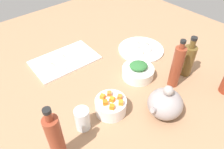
# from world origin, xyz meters

# --- Properties ---
(tabletop) EXTENTS (1.90, 1.90, 0.03)m
(tabletop) POSITION_xyz_m (0.00, 0.00, 0.01)
(tabletop) COLOR #9E7352
(tabletop) RESTS_ON ground
(cutting_board) EXTENTS (0.34, 0.23, 0.01)m
(cutting_board) POSITION_xyz_m (0.08, -0.29, 0.03)
(cutting_board) COLOR white
(cutting_board) RESTS_ON tabletop
(plate_tofu) EXTENTS (0.25, 0.25, 0.01)m
(plate_tofu) POSITION_xyz_m (-0.30, -0.09, 0.04)
(plate_tofu) COLOR white
(plate_tofu) RESTS_ON tabletop
(bowl_greens) EXTENTS (0.15, 0.15, 0.05)m
(bowl_greens) POSITION_xyz_m (-0.12, 0.05, 0.06)
(bowl_greens) COLOR white
(bowl_greens) RESTS_ON tabletop
(bowl_carrots) EXTENTS (0.13, 0.13, 0.06)m
(bowl_carrots) POSITION_xyz_m (0.12, 0.12, 0.06)
(bowl_carrots) COLOR white
(bowl_carrots) RESTS_ON tabletop
(teapot) EXTENTS (0.16, 0.14, 0.15)m
(teapot) POSITION_xyz_m (-0.04, 0.27, 0.09)
(teapot) COLOR #9B908F
(teapot) RESTS_ON tabletop
(bottle_1) EXTENTS (0.05, 0.05, 0.25)m
(bottle_1) POSITION_xyz_m (0.37, 0.16, 0.14)
(bottle_1) COLOR brown
(bottle_1) RESTS_ON tabletop
(bottle_2) EXTENTS (0.05, 0.05, 0.24)m
(bottle_2) POSITION_xyz_m (-0.20, 0.20, 0.14)
(bottle_2) COLOR brown
(bottle_2) RESTS_ON tabletop
(bottle_3) EXTENTS (0.06, 0.06, 0.20)m
(bottle_3) POSITION_xyz_m (-0.31, 0.18, 0.11)
(bottle_3) COLOR brown
(bottle_3) RESTS_ON tabletop
(drinking_glass_1) EXTENTS (0.06, 0.06, 0.10)m
(drinking_glass_1) POSITION_xyz_m (0.25, 0.11, 0.08)
(drinking_glass_1) COLOR white
(drinking_glass_1) RESTS_ON tabletop
(carrot_cube_0) EXTENTS (0.03, 0.03, 0.02)m
(carrot_cube_0) POSITION_xyz_m (0.10, 0.10, 0.10)
(carrot_cube_0) COLOR orange
(carrot_cube_0) RESTS_ON bowl_carrots
(carrot_cube_1) EXTENTS (0.02, 0.02, 0.02)m
(carrot_cube_1) POSITION_xyz_m (0.14, 0.12, 0.10)
(carrot_cube_1) COLOR orange
(carrot_cube_1) RESTS_ON bowl_carrots
(carrot_cube_2) EXTENTS (0.02, 0.02, 0.02)m
(carrot_cube_2) POSITION_xyz_m (0.08, 0.14, 0.10)
(carrot_cube_2) COLOR orange
(carrot_cube_2) RESTS_ON bowl_carrots
(carrot_cube_3) EXTENTS (0.02, 0.02, 0.02)m
(carrot_cube_3) POSITION_xyz_m (0.11, 0.13, 0.10)
(carrot_cube_3) COLOR orange
(carrot_cube_3) RESTS_ON bowl_carrots
(carrot_cube_4) EXTENTS (0.03, 0.03, 0.02)m
(carrot_cube_4) POSITION_xyz_m (0.14, 0.16, 0.10)
(carrot_cube_4) COLOR orange
(carrot_cube_4) RESTS_ON bowl_carrots
(carrot_cube_5) EXTENTS (0.02, 0.02, 0.02)m
(carrot_cube_5) POSITION_xyz_m (0.13, 0.09, 0.10)
(carrot_cube_5) COLOR orange
(carrot_cube_5) RESTS_ON bowl_carrots
(carrot_cube_6) EXTENTS (0.03, 0.03, 0.02)m
(carrot_cube_6) POSITION_xyz_m (0.10, 0.16, 0.10)
(carrot_cube_6) COLOR orange
(carrot_cube_6) RESTS_ON bowl_carrots
(chopped_greens_mound) EXTENTS (0.11, 0.11, 0.03)m
(chopped_greens_mound) POSITION_xyz_m (-0.12, 0.05, 0.10)
(chopped_greens_mound) COLOR #2F6C34
(chopped_greens_mound) RESTS_ON bowl_greens
(tofu_cube_0) EXTENTS (0.03, 0.03, 0.02)m
(tofu_cube_0) POSITION_xyz_m (-0.31, -0.05, 0.05)
(tofu_cube_0) COLOR white
(tofu_cube_0) RESTS_ON plate_tofu
(tofu_cube_1) EXTENTS (0.03, 0.03, 0.02)m
(tofu_cube_1) POSITION_xyz_m (-0.31, -0.14, 0.05)
(tofu_cube_1) COLOR silver
(tofu_cube_1) RESTS_ON plate_tofu
(tofu_cube_2) EXTENTS (0.03, 0.03, 0.02)m
(tofu_cube_2) POSITION_xyz_m (-0.28, -0.11, 0.05)
(tofu_cube_2) COLOR white
(tofu_cube_2) RESTS_ON plate_tofu
(tofu_cube_3) EXTENTS (0.03, 0.03, 0.02)m
(tofu_cube_3) POSITION_xyz_m (-0.26, -0.06, 0.05)
(tofu_cube_3) COLOR #FBF4CF
(tofu_cube_3) RESTS_ON plate_tofu
(tofu_cube_4) EXTENTS (0.03, 0.03, 0.02)m
(tofu_cube_4) POSITION_xyz_m (-0.34, -0.10, 0.05)
(tofu_cube_4) COLOR white
(tofu_cube_4) RESTS_ON plate_tofu
(dumpling_0) EXTENTS (0.07, 0.07, 0.02)m
(dumpling_0) POSITION_xyz_m (0.11, -0.24, 0.05)
(dumpling_0) COLOR beige
(dumpling_0) RESTS_ON cutting_board
(dumpling_1) EXTENTS (0.08, 0.08, 0.02)m
(dumpling_1) POSITION_xyz_m (0.17, -0.28, 0.05)
(dumpling_1) COLOR beige
(dumpling_1) RESTS_ON cutting_board
(dumpling_2) EXTENTS (0.07, 0.07, 0.02)m
(dumpling_2) POSITION_xyz_m (0.08, -0.30, 0.05)
(dumpling_2) COLOR beige
(dumpling_2) RESTS_ON cutting_board
(dumpling_3) EXTENTS (0.07, 0.07, 0.03)m
(dumpling_3) POSITION_xyz_m (0.16, -0.34, 0.05)
(dumpling_3) COLOR beige
(dumpling_3) RESTS_ON cutting_board
(dumpling_4) EXTENTS (0.06, 0.06, 0.03)m
(dumpling_4) POSITION_xyz_m (0.02, -0.27, 0.05)
(dumpling_4) COLOR beige
(dumpling_4) RESTS_ON cutting_board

